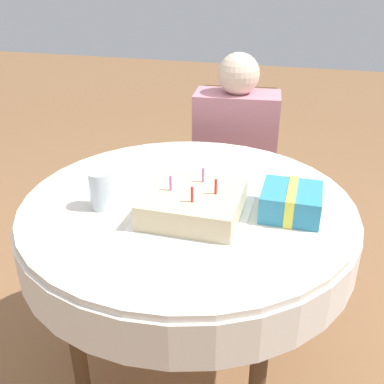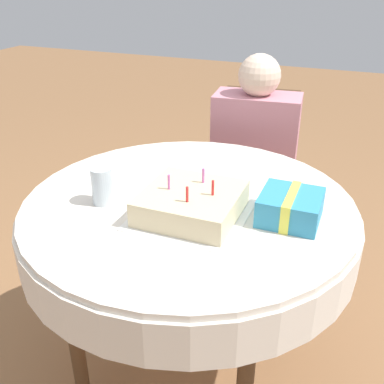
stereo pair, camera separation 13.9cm
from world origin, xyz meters
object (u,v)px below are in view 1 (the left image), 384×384
Objects in this scene: birthday_cake at (194,203)px; drinking_glass at (101,190)px; gift_box at (291,202)px; chair at (235,172)px; person at (235,146)px.

drinking_glass is (-0.29, -0.03, 0.02)m from birthday_cake.
drinking_glass is 0.66× the size of gift_box.
chair is at bearing 109.68° from gift_box.
chair is 0.82× the size of person.
gift_box is at bearing 11.27° from drinking_glass.
person is 0.88m from gift_box.
chair reaches higher than gift_box.
drinking_glass is at bearing -109.54° from chair.
person is at bearing 92.11° from birthday_cake.
chair is 1.10m from drinking_glass.
birthday_cake is (0.03, -0.89, 0.16)m from person.
chair is 4.96× the size of gift_box.
drinking_glass is (-0.24, -1.02, 0.36)m from chair.
person is at bearing 111.12° from gift_box.
birthday_cake reaches higher than drinking_glass.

